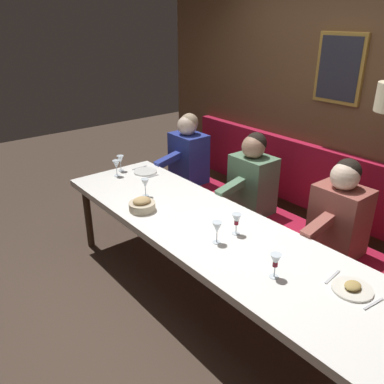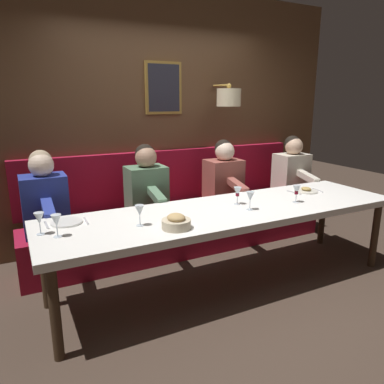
% 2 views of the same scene
% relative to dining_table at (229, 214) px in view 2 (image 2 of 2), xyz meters
% --- Properties ---
extents(ground_plane, '(12.00, 12.00, 0.00)m').
position_rel_dining_table_xyz_m(ground_plane, '(0.00, 0.00, -0.68)').
color(ground_plane, '#423328').
extents(dining_table, '(0.90, 3.28, 0.74)m').
position_rel_dining_table_xyz_m(dining_table, '(0.00, 0.00, 0.00)').
color(dining_table, white).
rests_on(dining_table, ground_plane).
extents(banquette_bench, '(0.52, 3.48, 0.45)m').
position_rel_dining_table_xyz_m(banquette_bench, '(0.89, 0.00, -0.46)').
color(banquette_bench, maroon).
rests_on(banquette_bench, ground_plane).
extents(back_wall_panel, '(0.59, 4.68, 2.90)m').
position_rel_dining_table_xyz_m(back_wall_panel, '(1.46, -0.01, 0.68)').
color(back_wall_panel, brown).
rests_on(back_wall_panel, ground_plane).
extents(diner_nearest, '(0.60, 0.40, 0.79)m').
position_rel_dining_table_xyz_m(diner_nearest, '(0.88, -1.50, 0.13)').
color(diner_nearest, beige).
rests_on(diner_nearest, banquette_bench).
extents(diner_near, '(0.60, 0.40, 0.79)m').
position_rel_dining_table_xyz_m(diner_near, '(0.88, -0.48, 0.13)').
color(diner_near, '#934C42').
rests_on(diner_near, banquette_bench).
extents(diner_middle, '(0.60, 0.40, 0.79)m').
position_rel_dining_table_xyz_m(diner_middle, '(0.88, 0.46, 0.13)').
color(diner_middle, '#567A5B').
rests_on(diner_middle, banquette_bench).
extents(diner_far, '(0.60, 0.40, 0.79)m').
position_rel_dining_table_xyz_m(diner_far, '(0.88, 1.45, 0.13)').
color(diner_far, '#283893').
rests_on(diner_far, banquette_bench).
extents(place_setting_0, '(0.24, 0.31, 0.01)m').
position_rel_dining_table_xyz_m(place_setting_0, '(0.24, 1.35, 0.06)').
color(place_setting_0, silver).
rests_on(place_setting_0, dining_table).
extents(place_setting_1, '(0.24, 0.33, 0.05)m').
position_rel_dining_table_xyz_m(place_setting_1, '(0.14, -1.04, 0.07)').
color(place_setting_1, silver).
rests_on(place_setting_1, dining_table).
extents(wine_glass_0, '(0.07, 0.07, 0.16)m').
position_rel_dining_table_xyz_m(wine_glass_0, '(-0.11, -0.67, 0.17)').
color(wine_glass_0, silver).
rests_on(wine_glass_0, dining_table).
extents(wine_glass_1, '(0.07, 0.07, 0.16)m').
position_rel_dining_table_xyz_m(wine_glass_1, '(-0.03, 1.45, 0.17)').
color(wine_glass_1, silver).
rests_on(wine_glass_1, dining_table).
extents(wine_glass_2, '(0.07, 0.07, 0.16)m').
position_rel_dining_table_xyz_m(wine_glass_2, '(0.08, -0.14, 0.17)').
color(wine_glass_2, silver).
rests_on(wine_glass_2, dining_table).
extents(wine_glass_3, '(0.07, 0.07, 0.16)m').
position_rel_dining_table_xyz_m(wine_glass_3, '(-0.07, 0.85, 0.17)').
color(wine_glass_3, silver).
rests_on(wine_glass_3, dining_table).
extents(wine_glass_4, '(0.07, 0.07, 0.16)m').
position_rel_dining_table_xyz_m(wine_glass_4, '(-0.11, -0.14, 0.17)').
color(wine_glass_4, silver).
rests_on(wine_glass_4, dining_table).
extents(wine_glass_5, '(0.07, 0.07, 0.16)m').
position_rel_dining_table_xyz_m(wine_glass_5, '(0.07, 1.55, 0.17)').
color(wine_glass_5, silver).
rests_on(wine_glass_5, dining_table).
extents(bread_bowl, '(0.22, 0.22, 0.12)m').
position_rel_dining_table_xyz_m(bread_bowl, '(-0.25, 0.63, 0.10)').
color(bread_bowl, beige).
rests_on(bread_bowl, dining_table).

